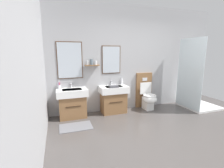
{
  "coord_description": "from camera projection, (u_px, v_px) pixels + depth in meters",
  "views": [
    {
      "loc": [
        -2.06,
        -2.21,
        1.57
      ],
      "look_at": [
        -0.82,
        1.45,
        0.82
      ],
      "focal_mm": 26.0,
      "sensor_mm": 36.0,
      "label": 1
    }
  ],
  "objects": [
    {
      "name": "wall_left",
      "position": [
        28.0,
        67.0,
        1.98
      ],
      "size": [
        0.12,
        3.99,
        2.79
      ],
      "primitive_type": "cube",
      "color": "#A8A8AA",
      "rests_on": "ground"
    },
    {
      "name": "vanity_sink_right",
      "position": [
        113.0,
        98.0,
        4.28
      ],
      "size": [
        0.73,
        0.46,
        0.71
      ],
      "color": "brown",
      "rests_on": "ground"
    },
    {
      "name": "shower_tray",
      "position": [
        196.0,
        94.0,
        4.63
      ],
      "size": [
        0.96,
        0.88,
        1.95
      ],
      "color": "white",
      "rests_on": "ground"
    },
    {
      "name": "folded_hand_towel",
      "position": [
        114.0,
        86.0,
        4.07
      ],
      "size": [
        0.22,
        0.16,
        0.04
      ],
      "primitive_type": "cube",
      "color": "#47474C",
      "rests_on": "vanity_sink_right"
    },
    {
      "name": "toothbrush_cup",
      "position": [
        59.0,
        86.0,
        3.92
      ],
      "size": [
        0.07,
        0.07,
        0.2
      ],
      "color": "silver",
      "rests_on": "vanity_sink_left"
    },
    {
      "name": "vanity_sink_left",
      "position": [
        72.0,
        102.0,
        3.94
      ],
      "size": [
        0.73,
        0.46,
        0.71
      ],
      "color": "brown",
      "rests_on": "ground"
    },
    {
      "name": "soap_dispenser",
      "position": [
        122.0,
        81.0,
        4.44
      ],
      "size": [
        0.06,
        0.06,
        0.2
      ],
      "color": "white",
      "rests_on": "vanity_sink_right"
    },
    {
      "name": "tap_on_left_sink",
      "position": [
        71.0,
        85.0,
        4.02
      ],
      "size": [
        0.03,
        0.13,
        0.11
      ],
      "color": "silver",
      "rests_on": "vanity_sink_left"
    },
    {
      "name": "bath_mat",
      "position": [
        76.0,
        127.0,
        3.47
      ],
      "size": [
        0.68,
        0.44,
        0.01
      ],
      "primitive_type": "cube",
      "color": "slate",
      "rests_on": "ground"
    },
    {
      "name": "toilet",
      "position": [
        147.0,
        95.0,
        4.58
      ],
      "size": [
        0.48,
        0.62,
        1.0
      ],
      "color": "brown",
      "rests_on": "ground"
    },
    {
      "name": "wall_back",
      "position": [
        134.0,
        59.0,
        4.53
      ],
      "size": [
        4.91,
        0.27,
        2.79
      ],
      "color": "#A8A8AA",
      "rests_on": "ground"
    },
    {
      "name": "tap_on_right_sink",
      "position": [
        111.0,
        82.0,
        4.35
      ],
      "size": [
        0.03,
        0.13,
        0.11
      ],
      "color": "silver",
      "rests_on": "vanity_sink_right"
    },
    {
      "name": "ground_plane",
      "position": [
        179.0,
        141.0,
        3.01
      ],
      "size": [
        6.11,
        5.19,
        0.1
      ],
      "primitive_type": "cube",
      "color": "#4C4744",
      "rests_on": "ground"
    }
  ]
}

